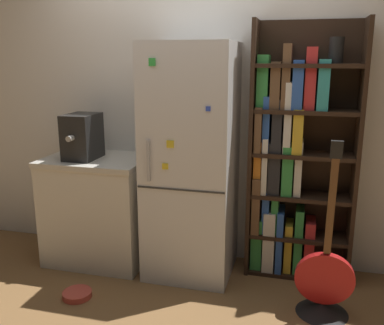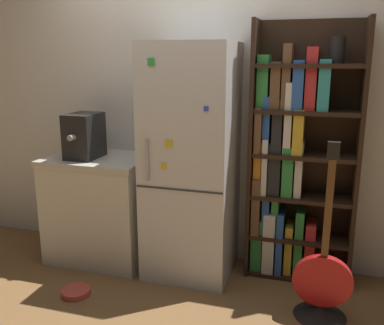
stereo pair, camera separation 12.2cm
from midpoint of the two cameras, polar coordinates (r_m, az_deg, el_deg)
The scene contains 8 objects.
ground_plane at distance 3.47m, azimuth -1.78°, elevation -15.09°, with size 16.00×16.00×0.00m, color olive.
wall_back at distance 3.52m, azimuth 0.27°, elevation 7.64°, with size 8.00×0.05×2.60m.
refrigerator at distance 3.28m, azimuth -1.18°, elevation -0.02°, with size 0.65×0.63×1.79m.
bookshelf at distance 3.33m, azimuth 12.05°, elevation 0.01°, with size 0.79×0.30×1.95m.
kitchen_counter at distance 3.70m, azimuth -13.20°, elevation -6.04°, with size 0.83×0.62×0.89m.
espresso_machine at distance 3.54m, azimuth -15.38°, elevation 3.35°, with size 0.23×0.37×0.36m.
guitar at distance 3.08m, azimuth 16.01°, elevation -16.04°, with size 0.39×0.35×1.21m.
pet_bowl at distance 3.34m, azimuth -16.12°, elevation -16.48°, with size 0.21×0.21×0.04m.
Camera 1 is at (0.81, -2.93, 1.68)m, focal length 40.00 mm.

